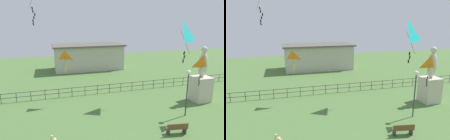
{
  "view_description": "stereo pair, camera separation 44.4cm",
  "coord_description": "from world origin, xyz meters",
  "views": [
    {
      "loc": [
        -5.38,
        -7.09,
        7.82
      ],
      "look_at": [
        -1.27,
        6.38,
        4.43
      ],
      "focal_mm": 33.95,
      "sensor_mm": 36.0,
      "label": 1
    },
    {
      "loc": [
        -4.95,
        -7.22,
        7.82
      ],
      "look_at": [
        -1.27,
        6.38,
        4.43
      ],
      "focal_mm": 33.95,
      "sensor_mm": 36.0,
      "label": 2
    }
  ],
  "objects": [
    {
      "name": "kite_0",
      "position": [
        -4.01,
        12.08,
        4.58
      ],
      "size": [
        1.07,
        0.72,
        2.15
      ],
      "color": "orange"
    },
    {
      "name": "statue_monument",
      "position": [
        8.62,
        9.16,
        1.79
      ],
      "size": [
        1.6,
        1.6,
        5.36
      ],
      "color": "beige",
      "rests_on": "ground_plane"
    },
    {
      "name": "lamppost",
      "position": [
        5.19,
        6.68,
        2.88
      ],
      "size": [
        0.36,
        0.36,
        3.89
      ],
      "color": "#38383D",
      "rests_on": "ground_plane"
    },
    {
      "name": "pavilion_building",
      "position": [
        0.74,
        26.0,
        2.01
      ],
      "size": [
        11.05,
        5.4,
        3.97
      ],
      "color": "#B7B2A3",
      "rests_on": "ground_plane"
    },
    {
      "name": "park_bench",
      "position": [
        2.81,
        4.32,
        0.46
      ],
      "size": [
        1.55,
        0.64,
        0.85
      ],
      "color": "brown",
      "rests_on": "ground_plane"
    },
    {
      "name": "kite_2",
      "position": [
        1.79,
        3.18,
        7.12
      ],
      "size": [
        1.27,
        1.1,
        2.35
      ],
      "color": "#19B2B2"
    },
    {
      "name": "waterfront_railing",
      "position": [
        -0.42,
        14.0,
        0.62
      ],
      "size": [
        36.05,
        0.06,
        0.95
      ],
      "color": "#4C4742",
      "rests_on": "ground_plane"
    },
    {
      "name": "kite_3",
      "position": [
        5.61,
        5.67,
        4.6
      ],
      "size": [
        0.96,
        0.95,
        2.43
      ],
      "color": "orange"
    }
  ]
}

